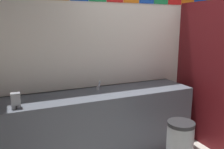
% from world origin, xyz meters
% --- Properties ---
extents(wall_back, '(4.34, 0.09, 2.54)m').
position_xyz_m(wall_back, '(0.00, 1.45, 1.28)').
color(wall_back, silver).
rests_on(wall_back, ground_plane).
extents(vanity_counter, '(2.40, 0.60, 0.85)m').
position_xyz_m(vanity_counter, '(-0.92, 1.11, 0.43)').
color(vanity_counter, '#4C515B').
rests_on(vanity_counter, ground_plane).
extents(faucet_center, '(0.04, 0.10, 0.14)m').
position_xyz_m(faucet_center, '(-0.92, 1.20, 0.90)').
color(faucet_center, silver).
rests_on(faucet_center, vanity_counter).
extents(soap_dispenser, '(0.09, 0.09, 0.16)m').
position_xyz_m(soap_dispenser, '(-1.91, 0.93, 0.93)').
color(soap_dispenser, gray).
rests_on(soap_dispenser, vanity_counter).
extents(toilet, '(0.39, 0.49, 0.74)m').
position_xyz_m(toilet, '(1.04, 0.97, 0.30)').
color(toilet, white).
rests_on(toilet, ground_plane).
extents(trash_bin, '(0.30, 0.30, 0.64)m').
position_xyz_m(trash_bin, '(-0.29, 0.35, 0.32)').
color(trash_bin, '#999EA3').
rests_on(trash_bin, ground_plane).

